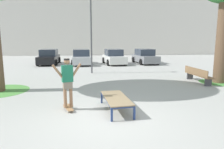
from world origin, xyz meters
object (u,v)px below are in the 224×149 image
at_px(car_grey, 145,57).
at_px(car_black, 49,57).
at_px(skateboard, 69,108).
at_px(light_post, 91,20).
at_px(skater, 67,79).
at_px(park_bench, 198,75).
at_px(car_silver, 81,58).
at_px(car_white, 114,57).
at_px(skate_box, 116,99).

bearing_deg(car_grey, car_black, 178.91).
xyz_separation_m(skateboard, car_grey, (6.28, 13.89, 0.61)).
relative_size(car_grey, light_post, 0.74).
bearing_deg(skater, car_grey, 65.67).
relative_size(skater, park_bench, 0.70).
relative_size(car_black, car_silver, 0.99).
relative_size(car_white, park_bench, 1.81).
xyz_separation_m(car_grey, light_post, (-5.52, -5.94, 3.13)).
xyz_separation_m(skate_box, light_post, (-0.88, 8.16, 3.41)).
bearing_deg(skateboard, car_silver, 91.29).
height_order(skateboard, light_post, light_post).
bearing_deg(car_grey, light_post, -132.88).
xyz_separation_m(car_black, car_white, (6.58, -0.44, 0.00)).
height_order(skateboard, skater, skater).
xyz_separation_m(skater, car_black, (-3.60, 14.08, -0.38)).
distance_m(skater, car_white, 13.97).
height_order(skateboard, car_white, car_white).
relative_size(car_silver, light_post, 0.74).
xyz_separation_m(car_silver, park_bench, (7.13, -9.52, -0.24)).
bearing_deg(car_black, car_grey, -1.09).
relative_size(car_grey, park_bench, 1.80).
relative_size(skate_box, car_silver, 0.46).
height_order(skate_box, park_bench, park_bench).
relative_size(skate_box, skater, 1.17).
bearing_deg(car_silver, skate_box, -81.95).
relative_size(skate_box, car_white, 0.45).
bearing_deg(skater, car_silver, 91.29).
distance_m(car_black, car_white, 6.60).
height_order(skater, car_silver, skater).
height_order(skateboard, car_silver, car_silver).
distance_m(skateboard, car_grey, 15.26).
xyz_separation_m(car_black, car_grey, (9.88, -0.19, 0.00)).
xyz_separation_m(skater, park_bench, (6.83, 4.03, -0.62)).
bearing_deg(light_post, skater, -95.47).
distance_m(skate_box, car_grey, 14.85).
bearing_deg(car_black, light_post, -54.59).
xyz_separation_m(car_black, park_bench, (10.43, -10.05, -0.24)).
bearing_deg(skateboard, park_bench, 30.55).
height_order(skate_box, car_silver, car_silver).
xyz_separation_m(skate_box, car_grey, (4.64, 14.10, 0.28)).
relative_size(car_black, car_grey, 0.98).
bearing_deg(car_grey, car_silver, -177.05).
xyz_separation_m(car_black, light_post, (4.36, -6.13, 3.13)).
distance_m(skate_box, light_post, 8.89).
bearing_deg(skater, park_bench, 30.53).
bearing_deg(light_post, skateboard, -95.47).
bearing_deg(car_white, car_black, 176.20).
height_order(car_black, car_white, same).
height_order(skate_box, car_grey, car_grey).
xyz_separation_m(car_grey, park_bench, (0.55, -9.86, -0.24)).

